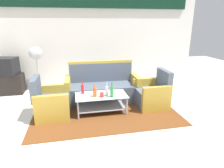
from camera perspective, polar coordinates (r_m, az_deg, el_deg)
name	(u,v)px	position (r m, az deg, el deg)	size (l,w,h in m)	color
ground_plane	(116,131)	(3.62, 1.32, -13.81)	(14.00, 14.00, 0.00)	silver
wall_back	(95,37)	(6.11, -5.15, 13.79)	(6.52, 0.19, 2.80)	silver
rug	(105,110)	(4.38, -2.13, -7.78)	(3.09, 2.03, 0.01)	brown
couch	(102,88)	(4.84, -2.86, -1.29)	(1.81, 0.77, 0.96)	#4C5666
armchair_left	(51,103)	(4.21, -17.51, -5.52)	(0.70, 0.76, 0.85)	#4C5666
armchair_right	(152,94)	(4.60, 11.82, -3.06)	(0.70, 0.76, 0.85)	#4C5666
coffee_table	(101,101)	(4.21, -3.23, -4.92)	(1.10, 0.60, 0.40)	silver
bottle_green	(112,91)	(3.98, -0.03, -2.23)	(0.07, 0.07, 0.32)	#2D8C38
bottle_red	(83,89)	(4.23, -8.70, -1.49)	(0.06, 0.06, 0.27)	red
bottle_orange	(95,92)	(4.03, -5.12, -2.43)	(0.08, 0.08, 0.26)	#D85919
bottle_clear	(107,91)	(4.05, -1.55, -1.96)	(0.06, 0.06, 0.30)	silver
cup	(102,95)	(4.01, -3.02, -3.21)	(0.08, 0.08, 0.10)	red
tv_stand	(8,84)	(6.06, -28.41, -0.05)	(0.80, 0.50, 0.52)	black
television	(5,67)	(5.95, -29.10, 4.55)	(0.69, 0.57, 0.48)	black
pedestal_fan	(36,56)	(5.76, -21.65, 7.75)	(0.36, 0.36, 1.27)	#2D2D33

